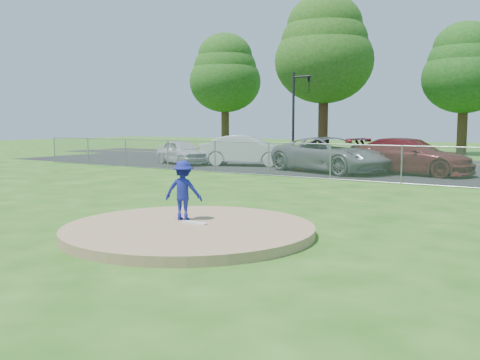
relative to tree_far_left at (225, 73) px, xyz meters
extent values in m
plane|color=#215212|center=(22.00, -23.00, -7.06)|extent=(120.00, 120.00, 0.00)
cylinder|color=#987653|center=(22.00, -33.00, -6.96)|extent=(5.40, 5.40, 0.20)
cube|color=white|center=(22.00, -32.80, -6.84)|extent=(0.60, 0.15, 0.04)
cube|color=gray|center=(22.00, -21.00, -6.31)|extent=(40.00, 0.06, 1.50)
cube|color=black|center=(22.00, -16.50, -7.05)|extent=(50.00, 8.00, 0.01)
cube|color=black|center=(22.00, -9.00, -7.06)|extent=(60.00, 7.00, 0.01)
cylinder|color=#382714|center=(0.00, 0.00, -4.96)|extent=(0.74, 0.74, 4.20)
ellipsoid|color=#1B4913|center=(0.00, 0.00, -0.84)|extent=(6.72, 6.72, 5.71)
ellipsoid|color=#1B4913|center=(0.00, 0.00, 0.33)|extent=(5.91, 5.91, 5.03)
ellipsoid|color=#1B4913|center=(0.00, 0.00, 1.51)|extent=(5.11, 5.11, 4.34)
cylinder|color=#361F13|center=(11.00, -2.00, -4.61)|extent=(0.78, 0.78, 4.90)
ellipsoid|color=#1F4A13|center=(11.00, -2.00, 0.19)|extent=(7.84, 7.84, 6.66)
ellipsoid|color=#1F4A13|center=(11.00, -2.00, 1.56)|extent=(6.90, 6.90, 5.86)
ellipsoid|color=#1F4A13|center=(11.00, -2.00, 2.94)|extent=(5.96, 5.96, 5.06)
cylinder|color=#3A2615|center=(21.00, 1.00, -5.13)|extent=(0.72, 0.72, 3.85)
ellipsoid|color=#174813|center=(21.00, 1.00, -1.36)|extent=(6.16, 6.16, 5.24)
ellipsoid|color=#174813|center=(21.00, 1.00, -0.28)|extent=(5.42, 5.42, 4.61)
ellipsoid|color=#174813|center=(21.00, 1.00, 0.79)|extent=(4.68, 4.68, 3.98)
cylinder|color=black|center=(13.00, -11.00, -4.26)|extent=(0.16, 0.16, 5.60)
cylinder|color=black|center=(13.60, -11.00, -1.76)|extent=(1.20, 0.12, 0.12)
imported|color=black|center=(14.08, -11.00, -2.26)|extent=(0.16, 0.20, 1.00)
imported|color=navy|center=(21.47, -32.53, -6.19)|extent=(0.98, 0.76, 1.34)
cone|color=#DC5D0B|center=(16.83, -17.55, -6.65)|extent=(0.41, 0.41, 0.80)
imported|color=silver|center=(9.46, -17.96, -6.34)|extent=(4.46, 3.15, 1.41)
imported|color=silver|center=(13.10, -16.74, -6.21)|extent=(5.42, 3.41, 1.69)
imported|color=slate|center=(18.62, -17.87, -6.20)|extent=(6.67, 4.61, 1.69)
imported|color=#5C171A|center=(22.15, -16.80, -6.21)|extent=(6.03, 3.09, 1.67)
camera|label=1|loc=(29.12, -41.86, -4.66)|focal=40.00mm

